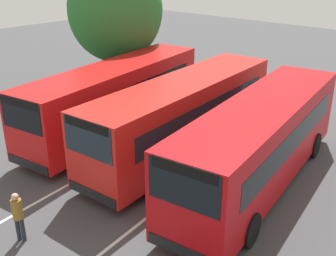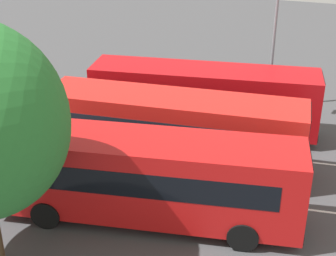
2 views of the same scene
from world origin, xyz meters
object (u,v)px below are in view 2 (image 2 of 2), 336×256
at_px(bus_far_left, 148,177).
at_px(bus_center_right, 204,97).
at_px(bus_center_left, 175,129).
at_px(street_lamp, 273,29).

relative_size(bus_far_left, bus_center_right, 1.00).
relative_size(bus_center_left, bus_center_right, 1.00).
height_order(bus_center_left, bus_center_right, same).
bearing_deg(bus_center_left, street_lamp, 65.65).
relative_size(bus_center_left, street_lamp, 1.44).
bearing_deg(bus_center_left, bus_center_right, 81.71).
relative_size(bus_far_left, bus_center_left, 1.01).
xyz_separation_m(bus_center_right, street_lamp, (2.52, 4.04, 2.69)).
height_order(bus_center_left, street_lamp, street_lamp).
bearing_deg(bus_center_right, street_lamp, 49.16).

